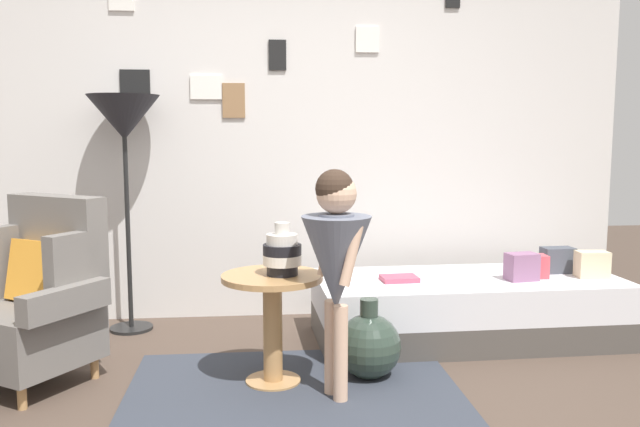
{
  "coord_description": "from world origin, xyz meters",
  "views": [
    {
      "loc": [
        -0.2,
        -2.7,
        1.3
      ],
      "look_at": [
        0.15,
        0.95,
        0.85
      ],
      "focal_mm": 36.77,
      "sensor_mm": 36.0,
      "label": 1
    }
  ],
  "objects_px": {
    "daybed": "(467,308)",
    "person_child": "(336,254)",
    "demijohn_near": "(369,346)",
    "book_on_daybed": "(399,279)",
    "armchair": "(36,299)",
    "vase_striped": "(282,253)",
    "side_table": "(273,307)",
    "floor_lamp": "(124,125)"
  },
  "relations": [
    {
      "from": "person_child",
      "to": "demijohn_near",
      "type": "relative_size",
      "value": 2.63
    },
    {
      "from": "floor_lamp",
      "to": "demijohn_near",
      "type": "distance_m",
      "value": 2.11
    },
    {
      "from": "armchair",
      "to": "person_child",
      "type": "distance_m",
      "value": 1.61
    },
    {
      "from": "vase_striped",
      "to": "person_child",
      "type": "bearing_deg",
      "value": -40.31
    },
    {
      "from": "side_table",
      "to": "person_child",
      "type": "distance_m",
      "value": 0.5
    },
    {
      "from": "side_table",
      "to": "person_child",
      "type": "relative_size",
      "value": 0.51
    },
    {
      "from": "armchair",
      "to": "side_table",
      "type": "bearing_deg",
      "value": -7.6
    },
    {
      "from": "side_table",
      "to": "floor_lamp",
      "type": "relative_size",
      "value": 0.38
    },
    {
      "from": "side_table",
      "to": "demijohn_near",
      "type": "distance_m",
      "value": 0.56
    },
    {
      "from": "vase_striped",
      "to": "demijohn_near",
      "type": "bearing_deg",
      "value": 5.09
    },
    {
      "from": "demijohn_near",
      "to": "floor_lamp",
      "type": "bearing_deg",
      "value": 144.75
    },
    {
      "from": "armchair",
      "to": "book_on_daybed",
      "type": "xyz_separation_m",
      "value": [
        2.02,
        0.4,
        -0.02
      ]
    },
    {
      "from": "side_table",
      "to": "demijohn_near",
      "type": "bearing_deg",
      "value": 2.89
    },
    {
      "from": "vase_striped",
      "to": "floor_lamp",
      "type": "xyz_separation_m",
      "value": [
        -0.97,
        1.05,
        0.66
      ]
    },
    {
      "from": "book_on_daybed",
      "to": "demijohn_near",
      "type": "xyz_separation_m",
      "value": [
        -0.28,
        -0.54,
        -0.24
      ]
    },
    {
      "from": "armchair",
      "to": "side_table",
      "type": "relative_size",
      "value": 1.67
    },
    {
      "from": "floor_lamp",
      "to": "demijohn_near",
      "type": "bearing_deg",
      "value": -35.25
    },
    {
      "from": "person_child",
      "to": "floor_lamp",
      "type": "bearing_deg",
      "value": 134.02
    },
    {
      "from": "demijohn_near",
      "to": "vase_striped",
      "type": "bearing_deg",
      "value": -174.91
    },
    {
      "from": "armchair",
      "to": "vase_striped",
      "type": "bearing_deg",
      "value": -7.96
    },
    {
      "from": "armchair",
      "to": "person_child",
      "type": "bearing_deg",
      "value": -14.35
    },
    {
      "from": "daybed",
      "to": "vase_striped",
      "type": "relative_size",
      "value": 7.09
    },
    {
      "from": "floor_lamp",
      "to": "person_child",
      "type": "bearing_deg",
      "value": -45.98
    },
    {
      "from": "vase_striped",
      "to": "floor_lamp",
      "type": "distance_m",
      "value": 1.57
    },
    {
      "from": "book_on_daybed",
      "to": "demijohn_near",
      "type": "relative_size",
      "value": 0.51
    },
    {
      "from": "side_table",
      "to": "book_on_daybed",
      "type": "xyz_separation_m",
      "value": [
        0.79,
        0.56,
        0.01
      ]
    },
    {
      "from": "armchair",
      "to": "daybed",
      "type": "bearing_deg",
      "value": 10.46
    },
    {
      "from": "daybed",
      "to": "side_table",
      "type": "relative_size",
      "value": 3.31
    },
    {
      "from": "armchair",
      "to": "vase_striped",
      "type": "height_order",
      "value": "armchair"
    },
    {
      "from": "vase_striped",
      "to": "floor_lamp",
      "type": "relative_size",
      "value": 0.18
    },
    {
      "from": "person_child",
      "to": "demijohn_near",
      "type": "distance_m",
      "value": 0.64
    },
    {
      "from": "daybed",
      "to": "person_child",
      "type": "relative_size",
      "value": 1.7
    },
    {
      "from": "vase_striped",
      "to": "side_table",
      "type": "bearing_deg",
      "value": 163.64
    },
    {
      "from": "daybed",
      "to": "demijohn_near",
      "type": "bearing_deg",
      "value": -140.91
    },
    {
      "from": "daybed",
      "to": "person_child",
      "type": "bearing_deg",
      "value": -137.89
    },
    {
      "from": "daybed",
      "to": "floor_lamp",
      "type": "xyz_separation_m",
      "value": [
        -2.16,
        0.41,
        1.15
      ]
    },
    {
      "from": "vase_striped",
      "to": "demijohn_near",
      "type": "relative_size",
      "value": 0.63
    },
    {
      "from": "floor_lamp",
      "to": "book_on_daybed",
      "type": "relative_size",
      "value": 7.02
    },
    {
      "from": "side_table",
      "to": "vase_striped",
      "type": "bearing_deg",
      "value": -16.36
    },
    {
      "from": "book_on_daybed",
      "to": "demijohn_near",
      "type": "height_order",
      "value": "demijohn_near"
    },
    {
      "from": "person_child",
      "to": "vase_striped",
      "type": "bearing_deg",
      "value": 139.69
    },
    {
      "from": "daybed",
      "to": "book_on_daybed",
      "type": "bearing_deg",
      "value": -172.65
    }
  ]
}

